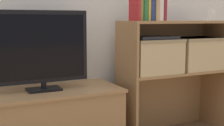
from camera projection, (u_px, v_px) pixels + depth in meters
The scene contains 16 objects.
tv_stand at pixel (45, 122), 2.11m from camera, with size 1.03×0.46×0.44m.
tv at pixel (43, 49), 2.04m from camera, with size 0.61×0.14×0.53m.
bookshelf_lower_tier at pixel (168, 92), 2.54m from camera, with size 0.87×0.32×0.51m.
bookshelf_upper_tier at pixel (170, 38), 2.48m from camera, with size 0.87×0.32×0.39m.
book_crimson at pixel (135, 2), 2.16m from camera, with size 0.02×0.14×0.26m.
book_olive at pixel (137, 3), 2.17m from camera, with size 0.02×0.13×0.25m.
book_forest at pixel (141, 4), 2.19m from camera, with size 0.03×0.14×0.24m.
book_mustard at pixel (145, 9), 2.20m from camera, with size 0.02×0.14×0.17m.
book_navy at pixel (148, 6), 2.21m from camera, with size 0.03×0.14×0.21m.
book_tan at pixel (152, 7), 2.23m from camera, with size 0.03×0.15×0.19m.
book_ivory at pixel (157, 6), 2.24m from camera, with size 0.03×0.13×0.22m.
book_maroon at pixel (160, 4), 2.26m from camera, with size 0.02×0.13×0.24m.
baby_monitor at pixel (212, 15), 2.57m from camera, with size 0.05×0.04×0.12m.
storage_basket_left at pixel (153, 54), 2.34m from camera, with size 0.39×0.29×0.26m.
storage_basket_right at pixel (196, 52), 2.52m from camera, with size 0.39×0.29×0.26m.
laptop at pixel (153, 37), 2.32m from camera, with size 0.33×0.23×0.02m.
Camera 1 is at (-0.97, -1.80, 0.91)m, focal length 50.00 mm.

